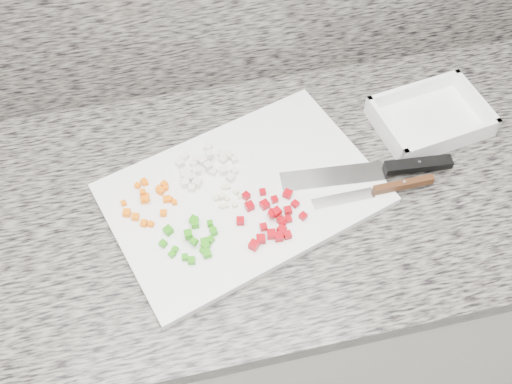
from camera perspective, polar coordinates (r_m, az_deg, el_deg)
The scene contains 11 objects.
cabinet at distance 1.49m, azimuth -3.91°, elevation -10.87°, with size 3.92×0.62×0.86m, color silver.
countertop at distance 1.10m, azimuth -5.23°, elevation -1.43°, with size 3.96×0.64×0.04m, color #69655C.
cutting_board at distance 1.08m, azimuth -1.27°, elevation -0.18°, with size 0.49×0.33×0.02m, color white.
carrot_pile at distance 1.07m, azimuth -10.62°, elevation -0.82°, with size 0.10×0.11×0.02m.
onion_pile at distance 1.10m, azimuth -5.30°, elevation 2.39°, with size 0.12×0.11×0.02m.
green_pepper_pile at distance 1.01m, azimuth -6.22°, elevation -4.68°, with size 0.11×0.10×0.02m.
red_pepper_pile at distance 1.03m, azimuth 1.58°, elevation -2.72°, with size 0.13×0.12×0.02m.
garlic_pile at distance 1.06m, azimuth -2.98°, elevation -0.57°, with size 0.05×0.05×0.01m.
chef_knife at distance 1.12m, azimuth 13.18°, elevation 2.27°, with size 0.33×0.06×0.02m.
paring_knife at distance 1.09m, azimuth 13.08°, elevation 0.38°, with size 0.24×0.03×0.02m.
tray at distance 1.24m, azimuth 17.00°, elevation 7.00°, with size 0.24×0.19×0.05m.
Camera 1 is at (-0.03, 0.84, 1.80)m, focal length 40.00 mm.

